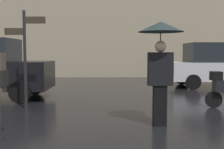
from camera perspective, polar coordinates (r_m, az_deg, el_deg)
pedestrian_with_umbrella at (r=5.85m, az=9.85°, el=5.25°), size 0.94×0.94×2.16m
parked_car_right at (r=13.33m, az=20.98°, el=1.83°), size 4.59×2.03×1.96m
street_signpost at (r=7.80m, az=-17.32°, el=4.88°), size 1.08×0.08×2.63m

